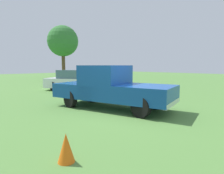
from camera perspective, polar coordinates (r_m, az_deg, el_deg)
name	(u,v)px	position (r m, az deg, el deg)	size (l,w,h in m)	color
ground_plane	(119,112)	(7.64, 2.01, -7.26)	(80.00, 80.00, 0.00)	#54843D
pickup_truck	(109,86)	(8.18, -0.79, 0.26)	(5.40, 3.18, 1.80)	black
sedan_near	(75,81)	(14.55, -10.85, 1.81)	(4.52, 3.87, 1.48)	black
tree_back_left	(63,41)	(29.05, -14.21, 12.86)	(4.32, 4.32, 7.40)	brown
traffic_cone	(66,148)	(3.87, -13.32, -16.95)	(0.32, 0.32, 0.55)	orange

